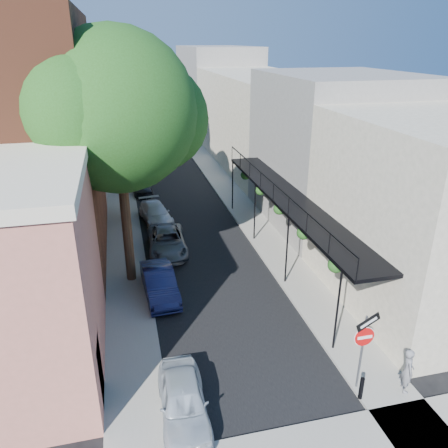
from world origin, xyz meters
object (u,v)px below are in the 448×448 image
parked_car_d (156,213)px  bollard (361,388)px  parked_car_e (141,186)px  parked_car_b (160,283)px  oak_mid (122,107)px  sign_post (364,340)px  oak_far (119,75)px  pedestrian (408,370)px  oak_near (127,113)px  parked_car_c (167,241)px  parked_car_a (183,400)px

parked_car_d → bollard: bearing=-81.4°
parked_car_e → parked_car_b: bearing=-95.5°
parked_car_d → parked_car_e: (-0.56, 5.87, 0.01)m
oak_mid → parked_car_d: 6.73m
sign_post → oak_mid: 19.14m
oak_far → pedestrian: bearing=-73.4°
sign_post → parked_car_d: size_ratio=0.76×
bollard → oak_near: (-6.37, 9.76, 7.36)m
parked_car_d → oak_mid: bearing=136.2°
oak_near → oak_mid: oak_near is taller
oak_near → parked_car_c: size_ratio=2.63×
parked_car_b → parked_car_c: parked_car_b is taller
parked_car_a → pedestrian: (7.20, -0.75, 0.31)m
oak_mid → parked_car_e: size_ratio=2.98×
sign_post → parked_car_a: 5.94m
oak_far → parked_car_c: bearing=-83.7°
bollard → parked_car_d: parked_car_d is taller
oak_mid → oak_near: bearing=-89.6°
oak_mid → parked_car_d: size_ratio=2.59×
parked_car_d → oak_far: bearing=89.9°
oak_far → parked_car_a: (0.75, -26.02, -7.65)m
oak_near → parked_car_e: bearing=86.2°
oak_far → parked_car_e: size_ratio=3.48×
parked_car_a → parked_car_e: 21.80m
parked_car_b → parked_car_e: parked_car_b is taller
sign_post → oak_far: bearing=103.9°
sign_post → oak_mid: (-6.58, 17.26, 5.02)m
parked_car_c → pedestrian: 13.78m
parked_car_d → parked_car_a: bearing=-100.3°
sign_post → parked_car_e: (-5.67, 22.07, -1.45)m
oak_near → parked_car_a: oak_near is taller
sign_post → pedestrian: sign_post is taller
parked_car_e → pedestrian: bearing=-77.6°
bollard → parked_car_d: 17.39m
oak_mid → parked_car_a: (0.82, -16.98, -6.45)m
parked_car_c → parked_car_e: bearing=96.8°
parked_car_d → pedestrian: bearing=-76.5°
sign_post → parked_car_d: (-5.11, 16.20, -1.46)m
parked_car_e → oak_near: bearing=-99.0°
oak_mid → parked_car_e: (0.91, 4.81, -6.47)m
oak_near → pedestrian: oak_near is taller
oak_mid → parked_car_b: size_ratio=2.65×
sign_post → parked_car_e: sign_post is taller
parked_car_c → sign_post: bearing=-64.8°
oak_mid → parked_car_a: oak_mid is taller
oak_near → sign_post: bearing=-54.9°
oak_mid → oak_far: 9.12m
sign_post → oak_far: size_ratio=0.25×
bollard → parked_car_c: parked_car_c is taller
parked_car_a → parked_car_c: parked_car_a is taller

